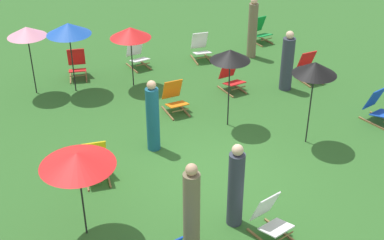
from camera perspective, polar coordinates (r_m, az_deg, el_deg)
The scene contains 22 objects.
ground_plane at distance 11.33m, azimuth 2.30°, elevation -5.02°, with size 40.00×40.00×0.00m, color #2D6026.
deckchair_1 at distance 15.33m, azimuth -12.26°, elevation 5.80°, with size 0.61×0.83×0.83m.
deckchair_3 at distance 9.54m, azimuth 8.41°, elevation -10.45°, with size 0.66×0.86×0.83m.
deckchair_4 at distance 17.60m, azimuth 7.34°, elevation 9.48°, with size 0.59×0.82×0.83m.
deckchair_5 at distance 16.14m, azimuth 0.95°, elevation 7.77°, with size 0.55×0.80×0.83m.
deckchair_6 at distance 13.54m, azimuth 19.37°, elevation 1.31°, with size 0.66×0.86×0.83m.
deckchair_7 at distance 13.19m, azimuth -1.89°, elevation 2.36°, with size 0.51×0.78×0.83m.
deckchair_8 at distance 14.29m, azimuth 4.25°, elevation 4.60°, with size 0.58×0.82×0.83m.
deckchair_9 at distance 15.14m, azimuth 12.45°, elevation 5.48°, with size 0.53×0.79×0.83m.
deckchair_10 at distance 10.96m, azimuth -10.30°, elevation -4.54°, with size 0.57×0.81×0.83m.
deckchair_11 at distance 15.72m, azimuth -5.91°, elevation 6.98°, with size 0.59×0.82×0.83m.
umbrella_0 at distance 14.12m, azimuth -6.64°, elevation 9.31°, with size 1.09×1.09×1.69m.
umbrella_1 at distance 14.01m, azimuth -13.15°, elevation 9.52°, with size 1.14×1.14×1.91m.
umbrella_2 at distance 12.00m, azimuth 4.13°, elevation 6.95°, with size 0.92×0.92×1.95m.
umbrella_3 at distance 8.92m, azimuth -12.25°, elevation -4.14°, with size 1.28×1.28×1.73m.
umbrella_4 at distance 11.55m, azimuth 13.08°, elevation 5.42°, with size 0.95×0.95×1.98m.
umbrella_5 at distance 14.17m, azimuth -17.36°, elevation 9.03°, with size 1.00×1.00×1.86m.
person_0 at distance 11.52m, azimuth -4.24°, elevation 0.28°, with size 0.34×0.34×1.68m.
person_1 at distance 16.23m, azimuth 6.52°, elevation 9.70°, with size 0.32×0.32×1.86m.
person_2 at distance 8.90m, azimuth -0.05°, elevation -9.61°, with size 0.37×0.37×1.74m.
person_3 at distance 9.45m, azimuth 4.72°, elevation -7.22°, with size 0.38×0.38×1.69m.
person_4 at distance 14.37m, azimuth 10.20°, elevation 6.10°, with size 0.39×0.39×1.66m.
Camera 1 is at (-3.91, -8.38, 6.54)m, focal length 49.61 mm.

